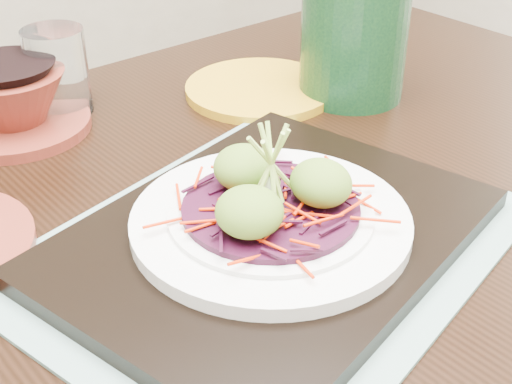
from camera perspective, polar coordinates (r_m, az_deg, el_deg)
dining_table at (r=0.67m, az=-2.04°, el=-11.35°), size 1.31×0.92×0.79m
placemat at (r=0.60m, az=1.14°, el=-4.27°), size 0.48×0.42×0.00m
serving_tray at (r=0.59m, az=1.15°, el=-3.51°), size 0.41×0.35×0.02m
white_plate at (r=0.58m, az=1.17°, el=-2.26°), size 0.23×0.23×0.02m
cabbage_bed at (r=0.58m, az=1.18°, el=-1.31°), size 0.15×0.15×0.01m
carrot_julienne at (r=0.57m, az=1.19°, el=-0.71°), size 0.18×0.18×0.01m
guacamole_scoops at (r=0.57m, az=1.24°, el=0.41°), size 0.13×0.11×0.04m
scallion_garnish at (r=0.56m, az=1.22°, el=1.97°), size 0.05×0.05×0.08m
water_glass at (r=0.84m, az=-15.58°, el=9.25°), size 0.08×0.08×0.10m
terracotta_bowl_set at (r=0.81m, az=-18.90°, el=6.62°), size 0.19×0.19×0.07m
yellow_plate at (r=0.87m, az=0.32°, el=8.23°), size 0.20×0.20×0.01m
green_jar at (r=0.85m, az=7.83°, el=12.19°), size 0.16×0.16×0.14m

